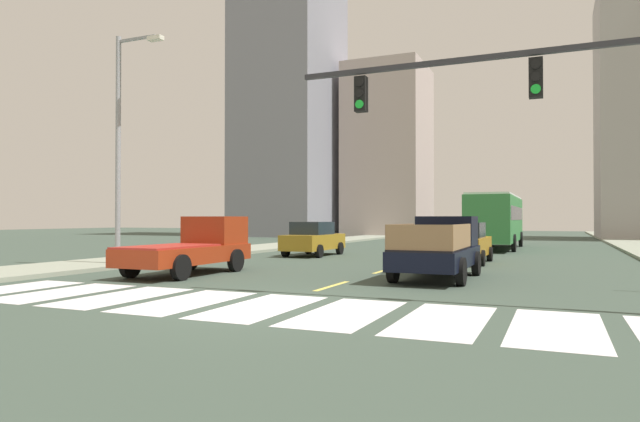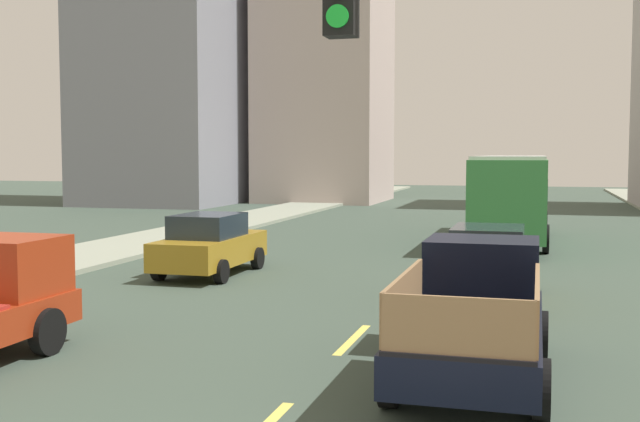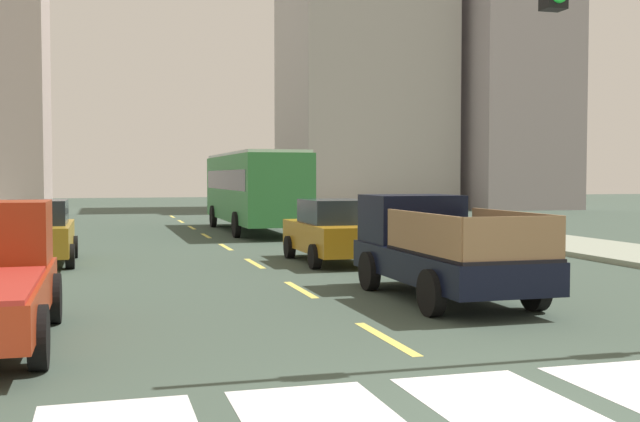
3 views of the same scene
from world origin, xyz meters
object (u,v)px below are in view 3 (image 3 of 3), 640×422
pickup_stakebed (436,249)px  city_bus (254,186)px  sedan_near_left (36,232)px  sedan_near_right (334,231)px

pickup_stakebed → city_bus: (-0.08, 18.34, 1.02)m
pickup_stakebed → sedan_near_left: bearing=133.0°
sedan_near_right → pickup_stakebed: bearing=-90.4°
city_bus → sedan_near_right: size_ratio=2.45×
city_bus → sedan_near_left: bearing=-125.2°
city_bus → pickup_stakebed: bearing=-87.7°
pickup_stakebed → city_bus: city_bus is taller
city_bus → sedan_near_left: city_bus is taller
city_bus → sedan_near_right: city_bus is taller
city_bus → sedan_near_right: 12.17m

